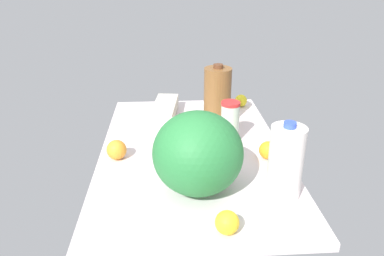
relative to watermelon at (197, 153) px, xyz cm
name	(u,v)px	position (x,y,z in cm)	size (l,w,h in cm)	color
countertop	(192,153)	(29.92, -0.41, -15.73)	(120.00, 76.00, 3.00)	silver
watermelon	(197,153)	(0.00, 0.00, 0.00)	(30.45, 30.45, 28.47)	#287639
egg_carton	(165,110)	(66.52, 10.91, -10.57)	(30.39, 10.73, 7.33)	beige
milk_jug	(286,162)	(-5.13, -28.79, -1.58)	(11.49, 11.49, 26.87)	white
tumbler_cup	(230,122)	(36.68, -17.23, -4.94)	(8.09, 8.09, 18.51)	beige
chocolate_milk_jug	(217,97)	(55.64, -14.04, -0.14)	(12.82, 12.82, 29.75)	brown
lemon_far_back	(227,223)	(-23.11, -7.15, -10.64)	(7.19, 7.19, 7.19)	yellow
lemon_by_jug	(241,101)	(79.34, -30.26, -10.95)	(6.56, 6.56, 6.56)	yellow
orange_beside_bowl	(268,150)	(20.67, -30.23, -10.65)	(7.16, 7.16, 7.16)	orange
orange_near_front	(117,150)	(24.14, 30.08, -10.24)	(7.98, 7.98, 7.98)	orange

